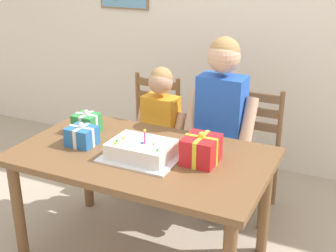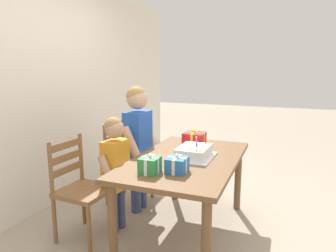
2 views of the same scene
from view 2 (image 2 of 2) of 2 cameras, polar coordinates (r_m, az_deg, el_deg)
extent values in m
plane|color=tan|center=(3.07, 3.32, -19.15)|extent=(20.00, 20.00, 0.00)
cube|color=silver|center=(3.55, -22.89, 6.21)|extent=(6.40, 0.08, 2.60)
cube|color=brown|center=(2.78, 3.48, -6.31)|extent=(1.52, 0.89, 0.04)
cylinder|color=brown|center=(2.25, 7.09, -21.21)|extent=(0.07, 0.07, 0.69)
cylinder|color=brown|center=(3.46, 12.88, -9.53)|extent=(0.07, 0.07, 0.69)
cylinder|color=brown|center=(2.50, -10.25, -17.74)|extent=(0.07, 0.07, 0.69)
cylinder|color=brown|center=(3.63, 1.25, -8.27)|extent=(0.07, 0.07, 0.69)
cube|color=silver|center=(2.79, 4.83, -5.74)|extent=(0.44, 0.34, 0.01)
cube|color=white|center=(2.77, 4.85, -4.74)|extent=(0.36, 0.26, 0.09)
cylinder|color=#E04C9E|center=(2.78, 5.28, -3.01)|extent=(0.01, 0.01, 0.07)
sphere|color=yellow|center=(2.77, 5.29, -2.11)|extent=(0.02, 0.02, 0.02)
sphere|color=green|center=(2.63, 5.27, -4.49)|extent=(0.01, 0.01, 0.01)
sphere|color=orange|center=(2.84, 5.47, -3.33)|extent=(0.01, 0.01, 0.01)
sphere|color=yellow|center=(2.65, 4.26, -4.32)|extent=(0.02, 0.02, 0.02)
sphere|color=yellow|center=(2.63, 6.09, -4.50)|extent=(0.02, 0.02, 0.02)
sphere|color=green|center=(2.87, 7.08, -3.18)|extent=(0.02, 0.02, 0.02)
sphere|color=blue|center=(2.77, 5.40, -3.66)|extent=(0.02, 0.02, 0.02)
sphere|color=purple|center=(2.77, 5.33, -3.68)|extent=(0.01, 0.01, 0.01)
cube|color=red|center=(3.10, 4.90, -2.66)|extent=(0.19, 0.21, 0.15)
cube|color=yellow|center=(3.10, 4.90, -2.66)|extent=(0.19, 0.02, 0.16)
cube|color=yellow|center=(3.10, 4.90, -2.66)|extent=(0.02, 0.21, 0.16)
sphere|color=yellow|center=(3.08, 4.93, -0.99)|extent=(0.04, 0.04, 0.04)
cube|color=#286BB7|center=(2.39, 1.70, -7.25)|extent=(0.17, 0.15, 0.12)
cube|color=white|center=(2.39, 1.70, -7.25)|extent=(0.17, 0.02, 0.12)
cube|color=white|center=(2.39, 1.70, -7.25)|extent=(0.02, 0.15, 0.12)
sphere|color=white|center=(2.37, 1.71, -5.57)|extent=(0.04, 0.04, 0.04)
cube|color=#2D8E42|center=(2.38, -3.39, -7.30)|extent=(0.16, 0.14, 0.12)
cube|color=white|center=(2.38, -3.39, -7.30)|extent=(0.16, 0.02, 0.13)
cube|color=white|center=(2.38, -3.39, -7.30)|extent=(0.02, 0.14, 0.13)
sphere|color=white|center=(2.35, -3.41, -5.52)|extent=(0.04, 0.04, 0.04)
cube|color=brown|center=(2.89, -15.23, -11.64)|extent=(0.44, 0.44, 0.04)
cylinder|color=brown|center=(3.01, -9.72, -15.32)|extent=(0.04, 0.04, 0.43)
cylinder|color=brown|center=(2.75, -14.46, -18.27)|extent=(0.04, 0.04, 0.43)
cylinder|color=brown|center=(3.23, -15.44, -13.72)|extent=(0.04, 0.04, 0.43)
cylinder|color=brown|center=(2.98, -20.35, -16.18)|extent=(0.04, 0.04, 0.43)
cylinder|color=brown|center=(3.06, -15.90, -5.51)|extent=(0.04, 0.04, 0.45)
cylinder|color=brown|center=(2.80, -21.01, -7.37)|extent=(0.04, 0.04, 0.45)
cube|color=brown|center=(2.95, -18.25, -7.66)|extent=(0.36, 0.05, 0.06)
cube|color=brown|center=(2.91, -18.39, -5.56)|extent=(0.36, 0.05, 0.06)
cube|color=brown|center=(2.89, -18.52, -3.42)|extent=(0.36, 0.05, 0.06)
cube|color=brown|center=(3.54, -7.16, -7.08)|extent=(0.43, 0.43, 0.04)
cylinder|color=brown|center=(3.69, -2.99, -10.10)|extent=(0.04, 0.04, 0.43)
cylinder|color=brown|center=(3.38, -5.83, -12.20)|extent=(0.04, 0.04, 0.43)
cylinder|color=brown|center=(3.86, -8.15, -9.24)|extent=(0.04, 0.04, 0.43)
cylinder|color=brown|center=(3.56, -11.32, -11.11)|extent=(0.04, 0.04, 0.43)
cylinder|color=brown|center=(3.73, -8.35, -2.29)|extent=(0.04, 0.04, 0.45)
cylinder|color=brown|center=(3.42, -11.62, -3.61)|extent=(0.04, 0.04, 0.45)
cube|color=brown|center=(3.59, -9.88, -3.97)|extent=(0.36, 0.03, 0.06)
cube|color=brown|center=(3.56, -9.93, -2.22)|extent=(0.36, 0.03, 0.06)
cube|color=brown|center=(3.53, -9.99, -0.44)|extent=(0.36, 0.03, 0.06)
cylinder|color=#38426B|center=(3.47, -4.88, -10.87)|extent=(0.11, 0.11, 0.51)
cylinder|color=#38426B|center=(3.35, -6.00, -11.68)|extent=(0.11, 0.11, 0.51)
cube|color=blue|center=(3.24, -5.60, -2.34)|extent=(0.32, 0.20, 0.58)
cylinder|color=tan|center=(3.41, -3.45, -2.01)|extent=(0.09, 0.24, 0.39)
cylinder|color=tan|center=(3.06, -6.70, -3.54)|extent=(0.09, 0.24, 0.39)
sphere|color=tan|center=(3.18, -5.74, 5.04)|extent=(0.22, 0.22, 0.22)
sphere|color=#A87F4C|center=(3.18, -5.91, 5.53)|extent=(0.21, 0.21, 0.21)
cylinder|color=#38426B|center=(3.10, -8.82, -14.65)|extent=(0.09, 0.09, 0.41)
cylinder|color=#38426B|center=(3.02, -10.13, -15.44)|extent=(0.09, 0.09, 0.41)
cube|color=orange|center=(2.90, -9.74, -7.17)|extent=(0.27, 0.18, 0.47)
cylinder|color=tan|center=(3.01, -7.41, -6.72)|extent=(0.09, 0.20, 0.31)
cylinder|color=tan|center=(2.76, -11.20, -8.47)|extent=(0.09, 0.20, 0.31)
sphere|color=tan|center=(2.81, -9.96, -0.49)|extent=(0.18, 0.18, 0.18)
sphere|color=#A87F4C|center=(2.81, -10.14, -0.03)|extent=(0.17, 0.17, 0.17)
camera|label=1|loc=(3.97, 42.27, 13.02)|focal=48.33mm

